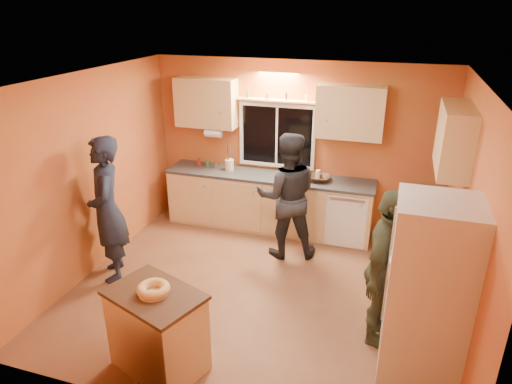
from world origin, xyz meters
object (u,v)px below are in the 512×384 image
at_px(person_center, 287,196).
at_px(person_right, 385,270).
at_px(refrigerator, 428,291).
at_px(island, 158,330).
at_px(person_left, 107,210).

xyz_separation_m(person_center, person_right, (1.38, -1.48, -0.03)).
bearing_deg(refrigerator, person_right, 141.11).
relative_size(refrigerator, person_right, 1.04).
bearing_deg(person_right, island, 129.79).
height_order(person_left, person_right, person_left).
bearing_deg(island, person_right, 48.07).
bearing_deg(refrigerator, person_center, 134.67).
xyz_separation_m(refrigerator, island, (-2.42, -0.74, -0.46)).
relative_size(person_left, person_right, 1.10).
distance_m(person_left, person_center, 2.36).
relative_size(island, person_center, 0.59).
height_order(island, person_left, person_left).
height_order(island, person_right, person_right).
bearing_deg(person_right, person_center, 55.40).
distance_m(refrigerator, island, 2.57).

